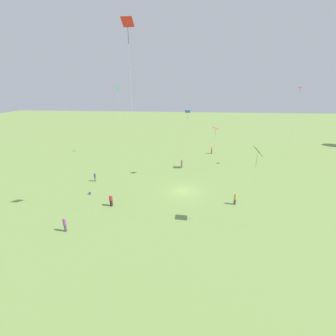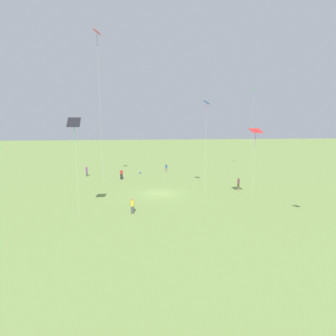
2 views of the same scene
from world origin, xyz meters
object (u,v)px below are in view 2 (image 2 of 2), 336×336
(person_3, at_px, (132,206))
(person_6, at_px, (238,184))
(person_4, at_px, (166,168))
(kite_5, at_px, (97,40))
(picnic_bag_1, at_px, (140,173))
(kite_2, at_px, (74,125))
(kite_4, at_px, (256,132))
(person_0, at_px, (87,171))
(person_1, at_px, (121,174))
(kite_3, at_px, (254,96))
(kite_0, at_px, (206,106))

(person_3, xyz_separation_m, person_6, (-14.61, -8.15, 0.07))
(person_4, height_order, kite_5, kite_5)
(picnic_bag_1, bearing_deg, person_3, 87.35)
(person_3, bearing_deg, kite_2, -162.27)
(kite_4, height_order, picnic_bag_1, kite_4)
(person_0, height_order, person_1, person_0)
(person_4, relative_size, picnic_bag_1, 4.45)
(kite_2, bearing_deg, person_0, 144.36)
(person_4, height_order, kite_3, kite_3)
(kite_2, distance_m, kite_5, 17.80)
(person_0, xyz_separation_m, person_6, (-23.01, 12.44, -0.02))
(kite_5, bearing_deg, picnic_bag_1, 15.35)
(person_1, distance_m, kite_4, 23.41)
(person_1, relative_size, kite_4, 0.20)
(kite_0, distance_m, kite_2, 16.80)
(person_1, relative_size, person_6, 0.97)
(kite_3, bearing_deg, kite_2, -0.75)
(kite_3, bearing_deg, kite_4, 25.93)
(picnic_bag_1, bearing_deg, person_6, 134.78)
(person_1, xyz_separation_m, person_3, (-2.14, 17.31, -0.01))
(kite_2, bearing_deg, kite_5, 133.24)
(person_4, height_order, kite_4, kite_4)
(person_3, xyz_separation_m, kite_4, (-13.81, -1.87, 7.45))
(person_0, bearing_deg, person_4, -175.27)
(kite_2, height_order, kite_3, kite_3)
(kite_0, xyz_separation_m, picnic_bag_1, (8.48, -14.69, -11.20))
(kite_0, xyz_separation_m, kite_2, (14.73, 7.77, -2.26))
(kite_4, relative_size, picnic_bag_1, 24.76)
(kite_3, distance_m, picnic_bag_1, 26.16)
(kite_4, bearing_deg, person_6, 122.61)
(person_6, xyz_separation_m, kite_4, (0.79, 6.28, 7.38))
(person_4, bearing_deg, picnic_bag_1, 6.10)
(person_1, height_order, person_3, person_1)
(person_4, bearing_deg, person_3, 68.11)
(person_4, xyz_separation_m, kite_2, (11.29, 23.65, 8.34))
(kite_0, relative_size, picnic_bag_1, 34.57)
(kite_3, height_order, kite_4, kite_3)
(person_0, xyz_separation_m, kite_0, (-17.89, 13.43, 10.47))
(person_4, bearing_deg, kite_4, 102.96)
(kite_0, bearing_deg, kite_5, 118.06)
(kite_0, bearing_deg, kite_3, 10.41)
(kite_4, xyz_separation_m, picnic_bag_1, (12.80, -19.99, -8.09))
(person_1, height_order, picnic_bag_1, person_1)
(person_4, distance_m, kite_0, 19.40)
(person_0, height_order, kite_5, kite_5)
(person_3, bearing_deg, picnic_bag_1, 98.51)
(person_3, distance_m, kite_4, 15.81)
(person_3, relative_size, person_6, 0.94)
(person_4, distance_m, kite_3, 21.69)
(person_3, distance_m, kite_5, 24.12)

